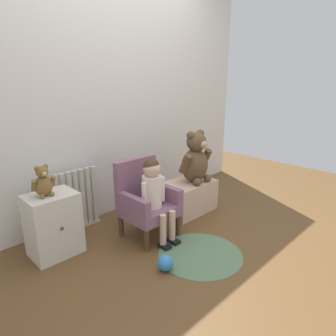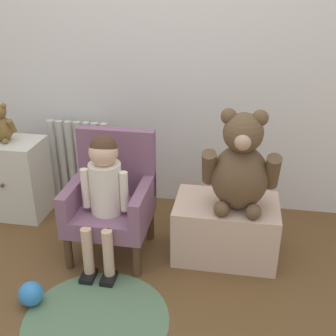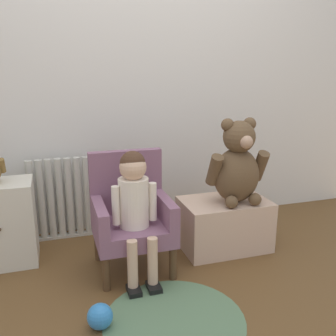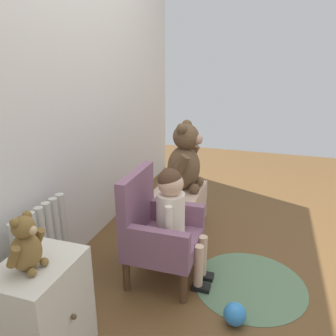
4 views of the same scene
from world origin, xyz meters
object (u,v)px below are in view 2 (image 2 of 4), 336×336
at_px(radiator, 80,162).
at_px(child_armchair, 112,197).
at_px(low_bench, 225,229).
at_px(large_teddy_bear, 241,167).
at_px(toy_ball, 31,294).
at_px(child_figure, 104,183).
at_px(small_teddy_bear, 1,125).
at_px(small_dresser, 16,178).
at_px(floor_rug, 96,320).

relative_size(radiator, child_armchair, 0.84).
relative_size(low_bench, large_teddy_bear, 1.04).
bearing_deg(toy_ball, child_figure, 57.34).
distance_m(large_teddy_bear, toy_ball, 1.20).
bearing_deg(child_figure, small_teddy_bear, 153.50).
distance_m(small_dresser, large_teddy_bear, 1.48).
height_order(child_armchair, floor_rug, child_armchair).
bearing_deg(toy_ball, radiator, 96.80).
height_order(small_dresser, child_figure, child_figure).
bearing_deg(radiator, large_teddy_bear, -25.56).
xyz_separation_m(low_bench, large_teddy_bear, (0.06, -0.04, 0.40)).
relative_size(low_bench, toy_ball, 4.71).
relative_size(large_teddy_bear, small_teddy_bear, 2.22).
height_order(large_teddy_bear, toy_ball, large_teddy_bear).
xyz_separation_m(radiator, toy_ball, (0.13, -1.05, -0.23)).
height_order(child_armchair, large_teddy_bear, large_teddy_bear).
xyz_separation_m(child_armchair, small_teddy_bear, (-0.77, 0.27, 0.29)).
bearing_deg(floor_rug, radiator, 113.01).
bearing_deg(small_teddy_bear, child_figure, -26.50).
distance_m(small_dresser, toy_ball, 0.94).
bearing_deg(child_armchair, floor_rug, -82.12).
bearing_deg(toy_ball, child_armchair, 63.34).
distance_m(radiator, toy_ball, 1.08).
bearing_deg(small_dresser, radiator, 36.36).
relative_size(radiator, low_bench, 1.02).
relative_size(child_figure, low_bench, 1.30).
xyz_separation_m(small_dresser, child_figure, (0.73, -0.38, 0.22)).
bearing_deg(radiator, toy_ball, -83.20).
distance_m(radiator, floor_rug, 1.23).
xyz_separation_m(small_teddy_bear, toy_ball, (0.51, -0.79, -0.56)).
distance_m(child_figure, low_bench, 0.72).
xyz_separation_m(low_bench, toy_ball, (-0.90, -0.57, -0.11)).
relative_size(small_dresser, toy_ball, 4.29).
distance_m(small_dresser, small_teddy_bear, 0.37).
distance_m(small_teddy_bear, toy_ball, 1.10).
xyz_separation_m(child_armchair, child_figure, (0.00, -0.11, 0.14)).
relative_size(small_dresser, large_teddy_bear, 0.95).
height_order(child_armchair, toy_ball, child_armchair).
distance_m(child_armchair, small_teddy_bear, 0.87).
height_order(small_dresser, child_armchair, child_armchair).
distance_m(small_dresser, child_armchair, 0.79).
height_order(radiator, toy_ball, radiator).
xyz_separation_m(large_teddy_bear, toy_ball, (-0.95, -0.53, -0.51)).
bearing_deg(child_armchair, radiator, 126.44).
xyz_separation_m(child_armchair, low_bench, (0.63, 0.05, -0.17)).
bearing_deg(low_bench, toy_ball, -147.50).
relative_size(child_armchair, large_teddy_bear, 1.27).
bearing_deg(child_armchair, small_dresser, 159.86).
bearing_deg(child_figure, radiator, 121.26).
bearing_deg(toy_ball, small_teddy_bear, 122.64).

